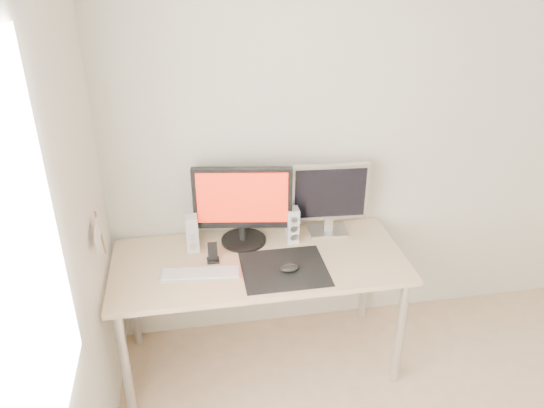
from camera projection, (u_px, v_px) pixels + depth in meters
wall_back at (404, 137)px, 3.13m from camera, size 3.50×0.00×3.50m
mousepad at (284, 269)px, 2.82m from camera, size 0.45×0.40×0.00m
mouse at (289, 268)px, 2.78m from camera, size 0.11×0.06×0.04m
desk at (259, 271)px, 2.94m from camera, size 1.60×0.70×0.73m
main_monitor at (243, 203)px, 2.94m from camera, size 0.55×0.30×0.47m
second_monitor at (330, 196)px, 3.06m from camera, size 0.45×0.18×0.43m
speaker_left at (192, 233)px, 2.94m from camera, size 0.07×0.08×0.21m
speaker_right at (292, 225)px, 3.02m from camera, size 0.07×0.08×0.21m
keyboard at (201, 274)px, 2.76m from camera, size 0.43×0.16×0.02m
phone_dock at (213, 256)px, 2.86m from camera, size 0.07×0.06×0.12m
pennant at (99, 235)px, 2.51m from camera, size 0.01×0.23×0.29m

